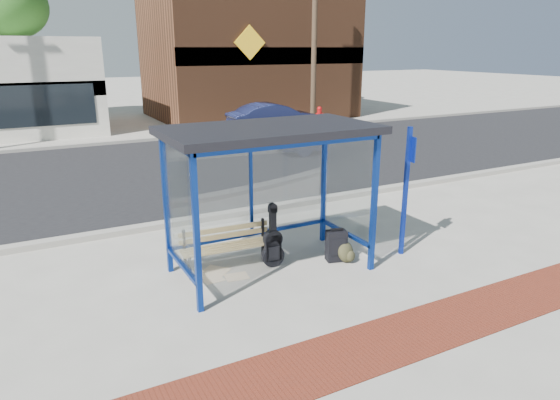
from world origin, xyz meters
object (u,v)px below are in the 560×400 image
fire_hydrant (319,114)px  bench (227,244)px  suitcase (336,246)px  parked_car (275,119)px  backpack (346,252)px  guitar_bag (273,245)px

fire_hydrant → bench: bearing=-127.3°
suitcase → parked_car: 13.37m
backpack → fire_hydrant: size_ratio=0.47×
bench → fire_hydrant: (10.42, 13.66, 0.03)m
fire_hydrant → parked_car: bearing=-150.5°
guitar_bag → fire_hydrant: 17.03m
suitcase → bench: bearing=175.2°
guitar_bag → suitcase: bearing=-12.0°
backpack → parked_car: (5.03, 12.46, 0.49)m
guitar_bag → suitcase: (1.08, -0.31, -0.11)m
guitar_bag → parked_car: 13.54m
guitar_bag → parked_car: bearing=66.5°
backpack → parked_car: size_ratio=0.09×
parked_car → guitar_bag: bearing=155.3°
guitar_bag → fire_hydrant: bearing=59.1°
bench → backpack: bench is taller
guitar_bag → suitcase: size_ratio=1.77×
suitcase → fire_hydrant: fire_hydrant is taller
bench → guitar_bag: 0.77m
suitcase → backpack: 0.20m
suitcase → guitar_bag: bearing=179.0°
bench → parked_car: parked_car is taller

